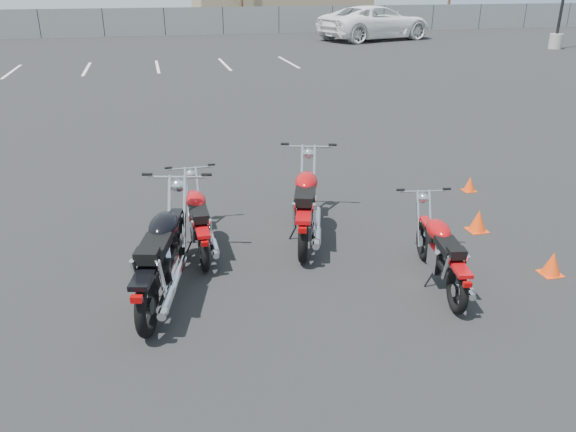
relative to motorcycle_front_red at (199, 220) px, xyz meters
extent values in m
plane|color=black|center=(0.95, -1.22, -0.44)|extent=(120.00, 120.00, 0.00)
torus|color=black|center=(-0.01, 0.68, -0.16)|extent=(0.10, 0.56, 0.56)
cylinder|color=silver|center=(-0.01, 0.68, -0.16)|extent=(0.09, 0.15, 0.15)
torus|color=black|center=(-0.01, -0.67, -0.16)|extent=(0.10, 0.56, 0.56)
cylinder|color=silver|center=(-0.01, -0.67, -0.16)|extent=(0.09, 0.15, 0.15)
cube|color=black|center=(-0.01, 0.01, -0.12)|extent=(0.09, 0.98, 0.06)
cube|color=silver|center=(-0.01, -0.04, -0.07)|extent=(0.26, 0.36, 0.28)
cylinder|color=silver|center=(-0.01, -0.04, 0.10)|extent=(0.19, 0.23, 0.25)
ellipsoid|color=#B40B0E|center=(-0.01, 0.18, 0.23)|extent=(0.29, 0.54, 0.24)
cube|color=black|center=(-0.01, -0.27, 0.21)|extent=(0.24, 0.51, 0.09)
cube|color=black|center=(-0.01, -0.51, 0.25)|extent=(0.21, 0.17, 0.11)
cube|color=#B40B0E|center=(-0.01, -0.69, 0.13)|extent=(0.17, 0.39, 0.05)
cube|color=#B40B0E|center=(-0.01, 0.68, 0.13)|extent=(0.12, 0.32, 0.04)
cylinder|color=silver|center=(0.10, -0.53, 0.07)|extent=(0.05, 0.17, 0.37)
cylinder|color=silver|center=(-0.12, -0.53, 0.07)|extent=(0.05, 0.17, 0.37)
cylinder|color=silver|center=(0.14, -0.27, -0.18)|extent=(0.09, 1.03, 0.12)
cylinder|color=silver|center=(0.14, -0.57, -0.16)|extent=(0.11, 0.33, 0.12)
cylinder|color=silver|center=(0.07, 0.80, 0.14)|extent=(0.04, 0.37, 0.74)
cylinder|color=silver|center=(-0.09, 0.80, 0.14)|extent=(0.04, 0.37, 0.74)
sphere|color=silver|center=(-0.01, 0.95, 0.38)|extent=(0.15, 0.15, 0.15)
cylinder|color=silver|center=(-0.01, 0.96, 0.47)|extent=(0.65, 0.03, 0.03)
cylinder|color=black|center=(0.32, 0.95, 0.51)|extent=(0.11, 0.03, 0.03)
cylinder|color=black|center=(-0.34, 0.95, 0.51)|extent=(0.11, 0.03, 0.03)
cylinder|color=black|center=(-0.14, -0.09, -0.30)|extent=(0.15, 0.02, 0.28)
cube|color=#990505|center=(-0.01, -0.93, 0.07)|extent=(0.09, 0.06, 0.06)
torus|color=black|center=(-0.34, -0.37, -0.10)|extent=(0.29, 0.70, 0.69)
cylinder|color=silver|center=(-0.34, -0.37, -0.10)|extent=(0.16, 0.21, 0.18)
torus|color=black|center=(-0.75, -1.99, -0.10)|extent=(0.29, 0.70, 0.69)
cylinder|color=silver|center=(-0.75, -1.99, -0.10)|extent=(0.16, 0.21, 0.18)
cube|color=black|center=(-0.54, -1.18, -0.05)|extent=(0.41, 1.20, 0.07)
cube|color=silver|center=(-0.56, -1.24, 0.02)|extent=(0.42, 0.50, 0.34)
cylinder|color=silver|center=(-0.56, -1.24, 0.23)|extent=(0.29, 0.34, 0.30)
ellipsoid|color=black|center=(-0.49, -0.98, 0.39)|extent=(0.51, 0.73, 0.29)
cube|color=black|center=(-0.63, -1.51, 0.36)|extent=(0.45, 0.69, 0.11)
cube|color=black|center=(-0.70, -1.79, 0.41)|extent=(0.30, 0.26, 0.14)
cube|color=black|center=(-0.76, -2.01, 0.27)|extent=(0.32, 0.52, 0.06)
cube|color=black|center=(-0.34, -0.37, 0.27)|extent=(0.24, 0.42, 0.05)
cylinder|color=silver|center=(-0.58, -1.85, 0.19)|extent=(0.11, 0.22, 0.45)
cylinder|color=silver|center=(-0.84, -1.79, 0.19)|extent=(0.11, 0.22, 0.45)
cylinder|color=silver|center=(-0.45, -1.56, -0.12)|extent=(0.42, 1.25, 0.15)
cylinder|color=silver|center=(-0.54, -1.92, -0.10)|extent=(0.24, 0.43, 0.15)
cylinder|color=silver|center=(-0.20, -0.27, 0.27)|extent=(0.16, 0.46, 0.91)
cylinder|color=silver|center=(-0.40, -0.21, 0.27)|extent=(0.16, 0.46, 0.91)
sphere|color=silver|center=(-0.26, -0.06, 0.57)|extent=(0.22, 0.22, 0.18)
cylinder|color=silver|center=(-0.25, -0.04, 0.68)|extent=(0.79, 0.23, 0.03)
cylinder|color=black|center=(0.13, -0.16, 0.73)|extent=(0.14, 0.07, 0.04)
cylinder|color=black|center=(-0.64, 0.04, 0.73)|extent=(0.14, 0.07, 0.04)
cylinder|color=black|center=(-0.73, -1.25, -0.27)|extent=(0.18, 0.07, 0.34)
cube|color=#990505|center=(-0.83, -2.30, 0.19)|extent=(0.13, 0.10, 0.07)
torus|color=black|center=(1.83, 0.80, -0.11)|extent=(0.32, 0.67, 0.66)
cylinder|color=silver|center=(1.83, 0.80, -0.11)|extent=(0.16, 0.20, 0.18)
torus|color=black|center=(1.34, -0.73, -0.11)|extent=(0.32, 0.67, 0.66)
cylinder|color=silver|center=(1.34, -0.73, -0.11)|extent=(0.16, 0.20, 0.18)
cube|color=black|center=(1.58, 0.03, -0.06)|extent=(0.46, 1.14, 0.07)
cube|color=silver|center=(1.57, -0.02, 0.00)|extent=(0.42, 0.50, 0.33)
cylinder|color=silver|center=(1.57, -0.02, 0.20)|extent=(0.30, 0.33, 0.29)
ellipsoid|color=#B40B0E|center=(1.64, 0.22, 0.36)|extent=(0.52, 0.72, 0.28)
cube|color=black|center=(1.48, -0.28, 0.33)|extent=(0.46, 0.67, 0.11)
cube|color=black|center=(1.40, -0.55, 0.38)|extent=(0.29, 0.26, 0.13)
cube|color=#B40B0E|center=(1.33, -0.75, 0.24)|extent=(0.33, 0.50, 0.06)
cube|color=#B40B0E|center=(1.83, 0.80, 0.24)|extent=(0.25, 0.40, 0.04)
cylinder|color=silver|center=(1.52, -0.62, 0.17)|extent=(0.11, 0.21, 0.44)
cylinder|color=silver|center=(1.26, -0.53, 0.17)|extent=(0.11, 0.21, 0.44)
cylinder|color=silver|center=(1.65, -0.34, -0.13)|extent=(0.47, 1.19, 0.14)
cylinder|color=silver|center=(1.54, -0.68, -0.11)|extent=(0.25, 0.41, 0.15)
cylinder|color=silver|center=(1.96, 0.89, 0.25)|extent=(0.18, 0.44, 0.87)
cylinder|color=silver|center=(1.77, 0.95, 0.25)|extent=(0.18, 0.44, 0.87)
sphere|color=silver|center=(1.92, 1.09, 0.53)|extent=(0.22, 0.22, 0.18)
cylinder|color=silver|center=(1.93, 1.11, 0.64)|extent=(0.75, 0.27, 0.03)
cylinder|color=black|center=(2.29, 0.98, 0.69)|extent=(0.14, 0.08, 0.04)
cylinder|color=black|center=(1.55, 1.21, 0.69)|extent=(0.14, 0.08, 0.04)
cylinder|color=black|center=(1.40, -0.03, -0.28)|extent=(0.17, 0.08, 0.33)
cube|color=#990505|center=(1.25, -1.03, 0.17)|extent=(0.13, 0.10, 0.07)
torus|color=black|center=(2.98, -1.07, -0.17)|extent=(0.20, 0.56, 0.55)
cylinder|color=silver|center=(2.98, -1.07, -0.17)|extent=(0.12, 0.16, 0.15)
torus|color=black|center=(2.74, -2.39, -0.17)|extent=(0.20, 0.56, 0.55)
cylinder|color=silver|center=(2.74, -2.39, -0.17)|extent=(0.12, 0.16, 0.15)
cube|color=black|center=(2.86, -1.73, -0.13)|extent=(0.27, 0.97, 0.06)
cube|color=silver|center=(2.85, -1.77, -0.07)|extent=(0.32, 0.39, 0.28)
cylinder|color=silver|center=(2.85, -1.77, 0.09)|extent=(0.22, 0.26, 0.24)
ellipsoid|color=#B40B0E|center=(2.89, -1.57, 0.22)|extent=(0.37, 0.58, 0.24)
cube|color=black|center=(2.81, -2.00, 0.20)|extent=(0.33, 0.54, 0.09)
cube|color=black|center=(2.77, -2.23, 0.24)|extent=(0.23, 0.20, 0.11)
cube|color=#B40B0E|center=(2.73, -2.40, 0.13)|extent=(0.23, 0.41, 0.05)
cube|color=#B40B0E|center=(2.98, -1.07, 0.13)|extent=(0.17, 0.33, 0.04)
cylinder|color=silver|center=(2.87, -2.27, 0.07)|extent=(0.08, 0.17, 0.36)
cylinder|color=silver|center=(2.65, -2.23, 0.07)|extent=(0.08, 0.17, 0.36)
cylinder|color=silver|center=(2.95, -2.03, -0.18)|extent=(0.27, 1.01, 0.12)
cylinder|color=silver|center=(2.90, -2.32, -0.17)|extent=(0.17, 0.34, 0.12)
cylinder|color=silver|center=(3.08, -0.98, 0.13)|extent=(0.11, 0.37, 0.73)
cylinder|color=silver|center=(2.92, -0.95, 0.13)|extent=(0.11, 0.37, 0.73)
sphere|color=silver|center=(3.03, -0.82, 0.37)|extent=(0.17, 0.17, 0.15)
cylinder|color=silver|center=(3.03, -0.80, 0.46)|extent=(0.64, 0.14, 0.03)
cylinder|color=black|center=(3.34, -0.88, 0.50)|extent=(0.11, 0.05, 0.03)
cylinder|color=black|center=(2.71, -0.76, 0.50)|extent=(0.11, 0.05, 0.03)
cylinder|color=black|center=(2.72, -1.80, -0.30)|extent=(0.15, 0.05, 0.28)
cube|color=#990505|center=(2.69, -2.64, 0.07)|extent=(0.10, 0.07, 0.06)
cone|color=#FF440D|center=(5.05, 1.23, -0.30)|extent=(0.21, 0.21, 0.26)
cube|color=#FF440D|center=(5.05, 1.23, -0.44)|extent=(0.23, 0.23, 0.01)
cone|color=#FF440D|center=(4.23, -0.40, -0.27)|extent=(0.26, 0.26, 0.33)
cube|color=#FF440D|center=(4.23, -0.40, -0.44)|extent=(0.29, 0.29, 0.01)
cone|color=#FF440D|center=(4.42, -1.88, -0.28)|extent=(0.25, 0.25, 0.31)
cube|color=#FF440D|center=(4.42, -1.88, -0.44)|extent=(0.27, 0.27, 0.01)
cylinder|color=#9B9893|center=(21.65, 20.49, -0.04)|extent=(0.70, 0.70, 0.80)
cube|color=slate|center=(0.95, 33.78, 0.46)|extent=(80.00, 0.04, 1.80)
cylinder|color=black|center=(-7.05, 33.78, 0.46)|extent=(0.06, 0.06, 1.80)
cylinder|color=black|center=(-3.05, 33.78, 0.46)|extent=(0.06, 0.06, 1.80)
cylinder|color=black|center=(0.95, 33.78, 0.46)|extent=(0.06, 0.06, 1.80)
cylinder|color=black|center=(4.95, 33.78, 0.46)|extent=(0.06, 0.06, 1.80)
cylinder|color=black|center=(8.95, 33.78, 0.46)|extent=(0.06, 0.06, 1.80)
cylinder|color=black|center=(12.95, 33.78, 0.46)|extent=(0.06, 0.06, 1.80)
cylinder|color=black|center=(16.95, 33.78, 0.46)|extent=(0.06, 0.06, 1.80)
cylinder|color=black|center=(20.95, 33.78, 0.46)|extent=(0.06, 0.06, 1.80)
cylinder|color=black|center=(24.95, 33.78, 0.46)|extent=(0.06, 0.06, 1.80)
cylinder|color=black|center=(28.95, 33.78, 0.46)|extent=(0.06, 0.06, 1.80)
cylinder|color=black|center=(32.95, 33.78, 0.46)|extent=(0.06, 0.06, 1.80)
cube|color=#8D785B|center=(10.95, 42.78, 1.26)|extent=(14.00, 9.00, 3.40)
cube|color=silver|center=(-6.05, 18.78, -0.44)|extent=(0.12, 4.00, 0.01)
cube|color=silver|center=(-3.05, 18.78, -0.44)|extent=(0.12, 4.00, 0.01)
cube|color=silver|center=(-0.05, 18.78, -0.44)|extent=(0.12, 4.00, 0.01)
cube|color=silver|center=(2.95, 18.78, -0.44)|extent=(0.12, 4.00, 0.01)
cube|color=silver|center=(5.95, 18.78, -0.44)|extent=(0.12, 4.00, 0.01)
imported|color=white|center=(13.80, 27.58, 1.19)|extent=(5.86, 9.22, 3.26)
camera|label=1|loc=(-0.51, -7.39, 3.17)|focal=35.00mm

